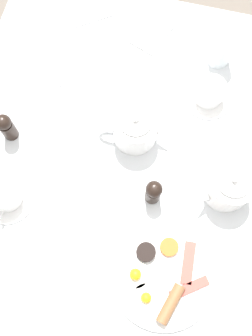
{
  "coord_description": "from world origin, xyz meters",
  "views": [
    {
      "loc": [
        0.07,
        -0.31,
        1.8
      ],
      "look_at": [
        0.0,
        0.0,
        0.78
      ],
      "focal_mm": 42.0,
      "sensor_mm": 36.0,
      "label": 1
    }
  ],
  "objects_px": {
    "salt_grinder": "(6,127)",
    "knife_by_plate": "(35,72)",
    "teapot_far": "(134,128)",
    "pepper_grinder": "(153,192)",
    "napkin_folded": "(153,33)",
    "teapot_near": "(229,185)",
    "teacup_with_saucer_right": "(209,93)",
    "breakfast_plate": "(162,276)",
    "fork_by_plate": "(85,22)",
    "teacup_with_saucer_left": "(5,196)",
    "water_glass_tall": "(222,48)"
  },
  "relations": [
    {
      "from": "pepper_grinder",
      "to": "knife_by_plate",
      "type": "relative_size",
      "value": 0.49
    },
    {
      "from": "breakfast_plate",
      "to": "salt_grinder",
      "type": "bearing_deg",
      "value": 150.33
    },
    {
      "from": "knife_by_plate",
      "to": "pepper_grinder",
      "type": "bearing_deg",
      "value": -34.56
    },
    {
      "from": "fork_by_plate",
      "to": "knife_by_plate",
      "type": "distance_m",
      "value": 0.23
    },
    {
      "from": "breakfast_plate",
      "to": "teapot_far",
      "type": "bearing_deg",
      "value": 113.55
    },
    {
      "from": "water_glass_tall",
      "to": "pepper_grinder",
      "type": "height_order",
      "value": "water_glass_tall"
    },
    {
      "from": "teapot_far",
      "to": "teacup_with_saucer_left",
      "type": "relative_size",
      "value": 1.47
    },
    {
      "from": "breakfast_plate",
      "to": "teacup_with_saucer_right",
      "type": "xyz_separation_m",
      "value": [
        0.03,
        0.53,
        0.02
      ]
    },
    {
      "from": "salt_grinder",
      "to": "teapot_near",
      "type": "bearing_deg",
      "value": -1.97
    },
    {
      "from": "napkin_folded",
      "to": "fork_by_plate",
      "type": "xyz_separation_m",
      "value": [
        -0.22,
        -0.01,
        -0.0
      ]
    },
    {
      "from": "breakfast_plate",
      "to": "fork_by_plate",
      "type": "relative_size",
      "value": 1.69
    },
    {
      "from": "breakfast_plate",
      "to": "pepper_grinder",
      "type": "distance_m",
      "value": 0.22
    },
    {
      "from": "breakfast_plate",
      "to": "napkin_folded",
      "type": "relative_size",
      "value": 1.75
    },
    {
      "from": "teapot_near",
      "to": "water_glass_tall",
      "type": "bearing_deg",
      "value": -120.46
    },
    {
      "from": "teacup_with_saucer_left",
      "to": "pepper_grinder",
      "type": "xyz_separation_m",
      "value": [
        0.38,
        0.1,
        0.03
      ]
    },
    {
      "from": "pepper_grinder",
      "to": "teacup_with_saucer_left",
      "type": "bearing_deg",
      "value": -165.77
    },
    {
      "from": "breakfast_plate",
      "to": "napkin_folded",
      "type": "xyz_separation_m",
      "value": [
        -0.18,
        0.71,
        -0.01
      ]
    },
    {
      "from": "water_glass_tall",
      "to": "napkin_folded",
      "type": "relative_size",
      "value": 0.76
    },
    {
      "from": "teacup_with_saucer_left",
      "to": "salt_grinder",
      "type": "xyz_separation_m",
      "value": [
        -0.05,
        0.18,
        0.03
      ]
    },
    {
      "from": "breakfast_plate",
      "to": "teacup_with_saucer_left",
      "type": "relative_size",
      "value": 1.88
    },
    {
      "from": "salt_grinder",
      "to": "napkin_folded",
      "type": "distance_m",
      "value": 0.53
    },
    {
      "from": "teacup_with_saucer_right",
      "to": "napkin_folded",
      "type": "distance_m",
      "value": 0.27
    },
    {
      "from": "salt_grinder",
      "to": "knife_by_plate",
      "type": "xyz_separation_m",
      "value": [
        0.01,
        0.21,
        -0.05
      ]
    },
    {
      "from": "breakfast_plate",
      "to": "napkin_folded",
      "type": "distance_m",
      "value": 0.73
    },
    {
      "from": "teapot_far",
      "to": "salt_grinder",
      "type": "relative_size",
      "value": 2.03
    },
    {
      "from": "fork_by_plate",
      "to": "teacup_with_saucer_left",
      "type": "bearing_deg",
      "value": -95.13
    },
    {
      "from": "teapot_far",
      "to": "teacup_with_saucer_right",
      "type": "height_order",
      "value": "teapot_far"
    },
    {
      "from": "napkin_folded",
      "to": "teapot_far",
      "type": "bearing_deg",
      "value": -86.62
    },
    {
      "from": "teapot_near",
      "to": "teacup_with_saucer_right",
      "type": "relative_size",
      "value": 1.15
    },
    {
      "from": "teacup_with_saucer_right",
      "to": "fork_by_plate",
      "type": "bearing_deg",
      "value": 158.22
    },
    {
      "from": "breakfast_plate",
      "to": "teapot_near",
      "type": "bearing_deg",
      "value": 65.41
    },
    {
      "from": "breakfast_plate",
      "to": "pepper_grinder",
      "type": "bearing_deg",
      "value": 109.14
    },
    {
      "from": "teapot_near",
      "to": "knife_by_plate",
      "type": "relative_size",
      "value": 0.77
    },
    {
      "from": "teapot_near",
      "to": "teacup_with_saucer_left",
      "type": "distance_m",
      "value": 0.59
    },
    {
      "from": "teacup_with_saucer_left",
      "to": "napkin_folded",
      "type": "distance_m",
      "value": 0.66
    },
    {
      "from": "teapot_near",
      "to": "salt_grinder",
      "type": "relative_size",
      "value": 1.58
    },
    {
      "from": "pepper_grinder",
      "to": "fork_by_plate",
      "type": "relative_size",
      "value": 0.65
    },
    {
      "from": "salt_grinder",
      "to": "knife_by_plate",
      "type": "bearing_deg",
      "value": 88.46
    },
    {
      "from": "teacup_with_saucer_left",
      "to": "salt_grinder",
      "type": "distance_m",
      "value": 0.19
    },
    {
      "from": "teapot_far",
      "to": "pepper_grinder",
      "type": "xyz_separation_m",
      "value": [
        0.09,
        -0.16,
        0.0
      ]
    },
    {
      "from": "teapot_near",
      "to": "teacup_with_saucer_right",
      "type": "height_order",
      "value": "teapot_near"
    },
    {
      "from": "teacup_with_saucer_right",
      "to": "pepper_grinder",
      "type": "relative_size",
      "value": 1.38
    },
    {
      "from": "teapot_near",
      "to": "water_glass_tall",
      "type": "distance_m",
      "value": 0.41
    },
    {
      "from": "water_glass_tall",
      "to": "knife_by_plate",
      "type": "height_order",
      "value": "water_glass_tall"
    },
    {
      "from": "fork_by_plate",
      "to": "pepper_grinder",
      "type": "bearing_deg",
      "value": -56.9
    },
    {
      "from": "teapot_far",
      "to": "knife_by_plate",
      "type": "relative_size",
      "value": 0.99
    },
    {
      "from": "knife_by_plate",
      "to": "teacup_with_saucer_right",
      "type": "bearing_deg",
      "value": 4.3
    },
    {
      "from": "breakfast_plate",
      "to": "fork_by_plate",
      "type": "height_order",
      "value": "breakfast_plate"
    },
    {
      "from": "napkin_folded",
      "to": "knife_by_plate",
      "type": "xyz_separation_m",
      "value": [
        -0.32,
        -0.22,
        -0.0
      ]
    },
    {
      "from": "teacup_with_saucer_right",
      "to": "salt_grinder",
      "type": "relative_size",
      "value": 1.38
    }
  ]
}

